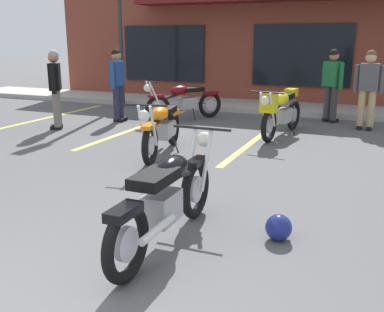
# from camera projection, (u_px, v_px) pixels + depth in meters

# --- Properties ---
(ground_plane) EXTENTS (80.00, 80.00, 0.00)m
(ground_plane) POSITION_uv_depth(u_px,v_px,m) (190.00, 190.00, 5.75)
(ground_plane) COLOR #515154
(sidewalk_kerb) EXTENTS (22.00, 1.80, 0.14)m
(sidewalk_kerb) POSITION_uv_depth(u_px,v_px,m) (293.00, 108.00, 12.06)
(sidewalk_kerb) COLOR #A8A59E
(sidewalk_kerb) RESTS_ON ground_plane
(brick_storefront_building) EXTENTS (16.11, 6.48, 3.75)m
(brick_storefront_building) POSITION_uv_depth(u_px,v_px,m) (316.00, 40.00, 14.81)
(brick_storefront_building) COLOR brown
(brick_storefront_building) RESTS_ON ground_plane
(painted_stall_lines) EXTENTS (10.93, 4.80, 0.01)m
(painted_stall_lines) POSITION_uv_depth(u_px,v_px,m) (259.00, 137.00, 8.87)
(painted_stall_lines) COLOR #DBCC4C
(painted_stall_lines) RESTS_ON ground_plane
(motorcycle_foreground_classic) EXTENTS (0.66, 2.11, 0.98)m
(motorcycle_foreground_classic) POSITION_uv_depth(u_px,v_px,m) (167.00, 197.00, 4.14)
(motorcycle_foreground_classic) COLOR black
(motorcycle_foreground_classic) RESTS_ON ground_plane
(motorcycle_red_sportbike) EXTENTS (0.72, 2.10, 0.98)m
(motorcycle_red_sportbike) POSITION_uv_depth(u_px,v_px,m) (280.00, 110.00, 8.77)
(motorcycle_red_sportbike) COLOR black
(motorcycle_red_sportbike) RESTS_ON ground_plane
(motorcycle_black_cruiser) EXTENTS (0.81, 2.09, 0.98)m
(motorcycle_black_cruiser) POSITION_uv_depth(u_px,v_px,m) (162.00, 128.00, 7.41)
(motorcycle_black_cruiser) COLOR black
(motorcycle_black_cruiser) RESTS_ON ground_plane
(motorcycle_blue_standard) EXTENTS (1.46, 1.81, 0.98)m
(motorcycle_blue_standard) POSITION_uv_depth(u_px,v_px,m) (184.00, 101.00, 10.60)
(motorcycle_blue_standard) COLOR black
(motorcycle_blue_standard) RESTS_ON ground_plane
(person_in_black_shirt) EXTENTS (0.42, 0.56, 1.68)m
(person_in_black_shirt) POSITION_uv_depth(u_px,v_px,m) (55.00, 85.00, 9.44)
(person_in_black_shirt) COLOR black
(person_in_black_shirt) RESTS_ON ground_plane
(person_in_shorts_foreground) EXTENTS (0.54, 0.43, 1.68)m
(person_in_shorts_foreground) POSITION_uv_depth(u_px,v_px,m) (332.00, 81.00, 10.22)
(person_in_shorts_foreground) COLOR black
(person_in_shorts_foreground) RESTS_ON ground_plane
(person_by_back_row) EXTENTS (0.31, 0.61, 1.68)m
(person_by_back_row) POSITION_uv_depth(u_px,v_px,m) (117.00, 81.00, 10.34)
(person_by_back_row) COLOR black
(person_by_back_row) RESTS_ON ground_plane
(person_near_building) EXTENTS (0.60, 0.28, 1.68)m
(person_near_building) POSITION_uv_depth(u_px,v_px,m) (368.00, 85.00, 9.35)
(person_near_building) COLOR black
(person_near_building) RESTS_ON ground_plane
(helmet_on_pavement) EXTENTS (0.26, 0.26, 0.26)m
(helmet_on_pavement) POSITION_uv_depth(u_px,v_px,m) (279.00, 227.00, 4.29)
(helmet_on_pavement) COLOR navy
(helmet_on_pavement) RESTS_ON ground_plane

